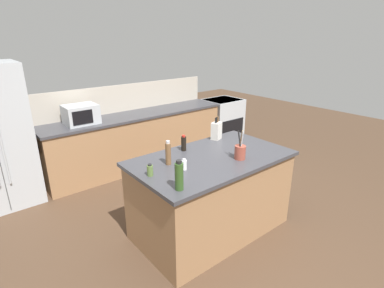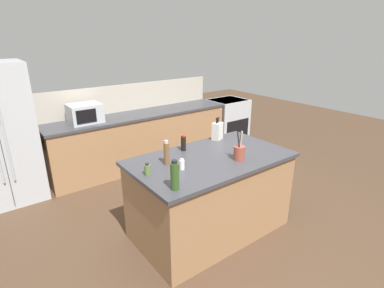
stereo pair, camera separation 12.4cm
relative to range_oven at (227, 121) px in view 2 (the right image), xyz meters
name	(u,v)px [view 2 (the right image)]	position (x,y,z in m)	size (l,w,h in m)	color
ground_plane	(209,229)	(-2.33, -2.20, -0.47)	(14.00, 14.00, 0.00)	#473323
back_counter_run	(143,139)	(-2.03, 0.00, 0.00)	(3.22, 0.66, 0.94)	#936B47
wall_backsplash	(132,97)	(-2.03, 0.32, 0.70)	(3.18, 0.03, 0.46)	#B2A899
kitchen_island	(210,195)	(-2.33, -2.20, 0.00)	(1.77, 1.03, 0.94)	#936B47
range_oven	(227,121)	(0.00, 0.00, 0.00)	(0.76, 0.65, 0.92)	#ADB2B7
microwave	(85,113)	(-2.97, 0.00, 0.62)	(0.47, 0.39, 0.28)	#ADB2B7
knife_block	(217,131)	(-1.88, -1.79, 0.59)	(0.16, 0.14, 0.29)	beige
utensil_crock	(239,152)	(-2.13, -2.43, 0.56)	(0.12, 0.12, 0.32)	brown
salt_shaker	(182,164)	(-2.77, -2.27, 0.53)	(0.05, 0.05, 0.11)	silver
soy_sauce_bottle	(183,143)	(-2.45, -1.85, 0.56)	(0.06, 0.06, 0.19)	black
spice_jar_oregano	(147,170)	(-3.10, -2.17, 0.53)	(0.06, 0.06, 0.12)	#567038
olive_oil_bottle	(175,176)	(-3.05, -2.56, 0.60)	(0.08, 0.08, 0.27)	#2D4C1E
pepper_grinder	(167,153)	(-2.82, -2.06, 0.59)	(0.06, 0.06, 0.26)	brown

